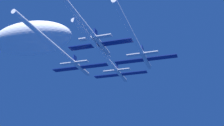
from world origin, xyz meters
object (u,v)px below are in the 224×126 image
object	(u,v)px
jet_lead	(111,63)
jet_right_wing	(139,48)
jet_slot	(87,27)
jet_left_wing	(67,56)

from	to	relation	value
jet_lead	jet_right_wing	bearing A→B (deg)	-38.39
jet_lead	jet_slot	size ratio (longest dim) A/B	1.04
jet_lead	jet_left_wing	xyz separation A→B (m)	(-10.29, -9.26, -0.18)
jet_left_wing	jet_slot	world-z (taller)	jet_slot
jet_left_wing	jet_slot	bearing A→B (deg)	-47.17
jet_lead	jet_left_wing	world-z (taller)	jet_lead
jet_right_wing	jet_slot	xyz separation A→B (m)	(-10.12, -12.59, 1.46)
jet_lead	jet_slot	bearing A→B (deg)	-87.64
jet_lead	jet_slot	xyz separation A→B (m)	(0.88, -21.30, 1.04)
jet_slot	jet_right_wing	bearing A→B (deg)	51.20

